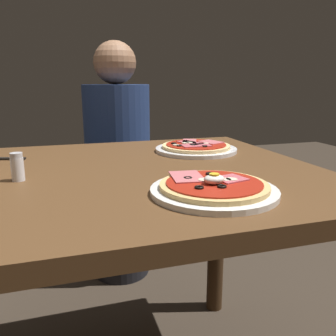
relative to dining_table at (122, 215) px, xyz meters
name	(u,v)px	position (x,y,z in m)	size (l,w,h in m)	color
dining_table	(122,215)	(0.00, 0.00, 0.00)	(1.06, 0.89, 0.77)	brown
pizza_foreground	(214,188)	(0.15, -0.25, 0.14)	(0.27, 0.27, 0.05)	white
pizza_across_left	(196,148)	(0.29, 0.19, 0.14)	(0.27, 0.27, 0.03)	white
salt_shaker	(17,167)	(-0.25, -0.02, 0.16)	(0.03, 0.03, 0.07)	white
diner_person	(118,170)	(0.13, 0.82, -0.08)	(0.32, 0.32, 1.18)	black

